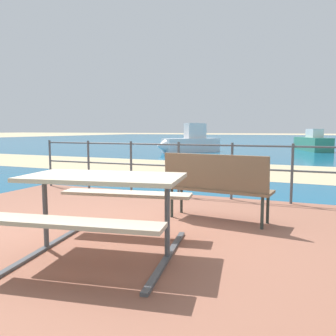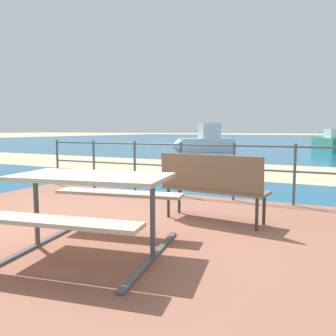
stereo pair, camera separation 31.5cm
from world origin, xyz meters
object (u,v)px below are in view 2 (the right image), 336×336
boat_mid (330,143)px  boat_far (204,143)px  picnic_table (91,193)px  park_bench (212,183)px

boat_mid → boat_far: (-6.39, -4.13, 0.07)m
picnic_table → boat_mid: 20.02m
picnic_table → park_bench: (0.71, 1.57, -0.07)m
park_bench → boat_mid: size_ratio=0.32×
boat_far → boat_mid: bearing=162.4°
boat_mid → picnic_table: bearing=156.2°
picnic_table → boat_far: bearing=96.2°
park_bench → boat_far: boat_far is taller
park_bench → boat_far: 15.11m
park_bench → boat_mid: boat_mid is taller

